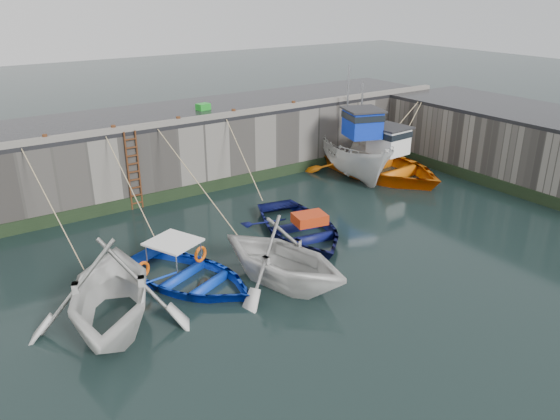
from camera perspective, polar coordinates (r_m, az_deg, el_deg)
ground at (r=15.91m, az=5.25°, el=-9.44°), size 120.00×120.00×0.00m
quay_back at (r=25.40m, az=-12.80°, el=6.08°), size 30.00×5.00×3.00m
quay_right at (r=27.44m, az=26.10°, el=5.54°), size 5.00×15.00×3.00m
road_back at (r=25.02m, az=-13.11°, el=9.56°), size 30.00×5.00×0.16m
road_right at (r=27.09m, az=26.67°, el=8.73°), size 5.00×15.00×0.16m
kerb_back at (r=22.85m, az=-10.92°, el=9.03°), size 30.00×0.30×0.20m
algae_back at (r=23.54m, az=-10.20°, el=1.80°), size 30.00×0.08×0.50m
algae_right at (r=25.69m, az=22.73°, el=2.13°), size 0.08×15.00×0.50m
ladder at (r=22.39m, az=-15.04°, el=3.95°), size 0.51×0.08×3.20m
boat_near_white at (r=15.55m, az=-17.01°, el=-11.27°), size 5.98×6.36×2.67m
boat_near_white_rope at (r=19.90m, az=-21.60°, el=-4.19°), size 0.04×5.74×3.10m
boat_near_blue at (r=16.97m, az=-9.53°, el=-7.51°), size 4.95×5.63×0.97m
boat_near_blue_rope at (r=20.86m, az=-14.99°, el=-2.11°), size 0.04×4.99×3.10m
boat_near_blacktrim at (r=16.76m, az=0.19°, el=-7.58°), size 5.08×5.50×2.41m
boat_near_blacktrim_rope at (r=20.98m, az=-8.22°, el=-1.40°), size 0.04×6.40×3.10m
boat_near_navy at (r=19.91m, az=2.06°, el=-2.52°), size 4.52×5.65×1.05m
boat_near_navy_rope at (r=23.11m, az=-4.02°, el=1.06°), size 0.04×4.20×3.10m
boat_far_white at (r=26.16m, az=7.92°, el=5.77°), size 4.08×6.52×5.36m
boat_far_orange at (r=26.60m, az=10.15°, el=4.74°), size 5.73×7.65×4.51m
fish_crate at (r=25.45m, az=-8.04°, el=10.64°), size 0.65×0.53×0.29m
bollard_a at (r=21.52m, az=-23.34°, el=6.90°), size 0.18×0.18×0.28m
bollard_b at (r=22.10m, az=-17.00°, el=8.12°), size 0.18×0.18×0.28m
bollard_c at (r=23.01m, az=-10.57°, el=9.24°), size 0.18×0.18×0.28m
bollard_d at (r=24.14m, az=-4.87°, el=10.14°), size 0.18×0.18×0.28m
bollard_e at (r=25.83m, az=1.42°, el=11.01°), size 0.18×0.18×0.28m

